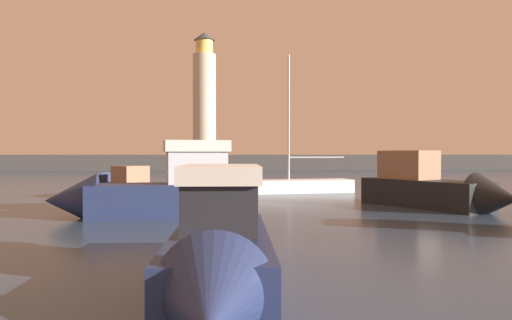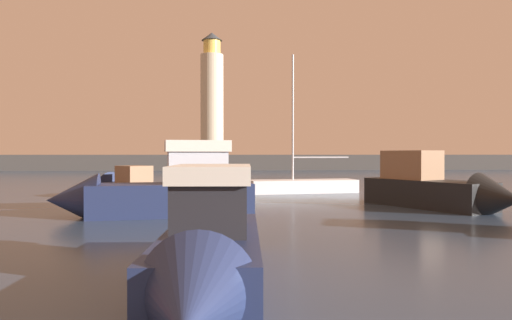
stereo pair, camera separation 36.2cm
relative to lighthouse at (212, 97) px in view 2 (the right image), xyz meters
The scene contains 8 objects.
ground_plane 34.89m from the lighthouse, 85.99° to the right, with size 220.00×220.00×0.00m, color #2D3D51.
breakwater 9.68m from the lighthouse, ahead, with size 92.43×4.93×2.19m, color #423F3D.
lighthouse is the anchor object (origin of this frame).
motorboat_1 50.93m from the lighthouse, 77.61° to the right, with size 4.96×7.21×2.79m.
motorboat_3 43.68m from the lighthouse, 95.53° to the right, with size 5.57×5.73×2.19m.
motorboat_5 51.17m from the lighthouse, 91.35° to the right, with size 7.74×3.06×3.17m.
motorboat_6 61.19m from the lighthouse, 88.92° to the right, with size 2.07×6.76×2.50m.
sailboat_moored 41.88m from the lighthouse, 81.12° to the right, with size 6.68×2.67×8.29m.
Camera 2 is at (-0.95, -2.10, 2.37)m, focal length 33.31 mm.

